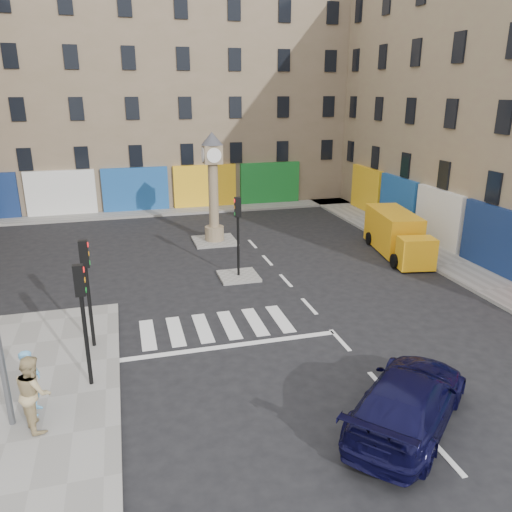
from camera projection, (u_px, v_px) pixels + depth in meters
name	position (u px, v px, depth m)	size (l,w,h in m)	color
ground	(352.00, 354.00, 16.60)	(120.00, 120.00, 0.00)	black
sidewalk_right	(416.00, 246.00, 27.91)	(2.60, 30.00, 0.15)	gray
sidewalk_far	(166.00, 211.00, 35.90)	(32.00, 2.40, 0.15)	gray
island_near	(239.00, 276.00, 23.41)	(1.80, 1.80, 0.12)	gray
island_far	(215.00, 241.00, 28.90)	(2.40, 2.40, 0.12)	gray
building_far	(153.00, 88.00, 38.56)	(32.00, 10.00, 17.00)	#7E6A54
traffic_light_left_near	(82.00, 306.00, 13.89)	(0.28, 0.22, 3.70)	black
traffic_light_left_far	(87.00, 277.00, 16.08)	(0.28, 0.22, 3.70)	black
traffic_light_island	(238.00, 224.00, 22.61)	(0.28, 0.22, 3.70)	black
clock_pillar	(213.00, 181.00, 27.80)	(1.20, 1.20, 6.10)	#897A59
navy_sedan	(408.00, 399.00, 12.86)	(2.13, 5.24, 1.52)	black
yellow_van	(397.00, 234.00, 26.56)	(2.80, 6.15, 2.16)	#FBAC15
pedestrian_blue	(32.00, 382.00, 13.08)	(0.67, 0.44, 1.84)	#5CA2D3
pedestrian_tan	(33.00, 392.00, 12.49)	(0.98, 0.76, 2.01)	tan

